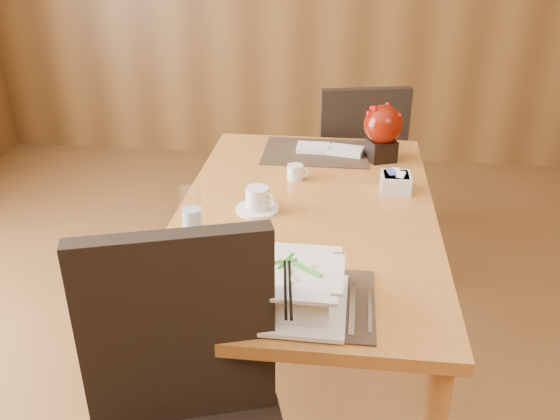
# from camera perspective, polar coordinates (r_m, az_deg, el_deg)

# --- Properties ---
(dining_table) EXTENTS (0.90, 1.50, 0.75)m
(dining_table) POSITION_cam_1_polar(r_m,az_deg,el_deg) (2.13, 2.47, -2.28)
(dining_table) COLOR #B47132
(dining_table) RESTS_ON ground
(placemat_near) EXTENTS (0.45, 0.33, 0.01)m
(placemat_near) POSITION_cam_1_polar(r_m,az_deg,el_deg) (1.61, 1.01, -8.65)
(placemat_near) COLOR black
(placemat_near) RESTS_ON dining_table
(placemat_far) EXTENTS (0.45, 0.33, 0.01)m
(placemat_far) POSITION_cam_1_polar(r_m,az_deg,el_deg) (2.58, 3.46, 5.58)
(placemat_far) COLOR black
(placemat_far) RESTS_ON dining_table
(soup_setting) EXTENTS (0.29, 0.29, 0.12)m
(soup_setting) POSITION_cam_1_polar(r_m,az_deg,el_deg) (1.56, 1.13, -7.57)
(soup_setting) COLOR silver
(soup_setting) RESTS_ON dining_table
(coffee_cup) EXTENTS (0.15, 0.15, 0.09)m
(coffee_cup) POSITION_cam_1_polar(r_m,az_deg,el_deg) (2.06, -2.20, 0.91)
(coffee_cup) COLOR silver
(coffee_cup) RESTS_ON dining_table
(water_glass) EXTENTS (0.08, 0.08, 0.16)m
(water_glass) POSITION_cam_1_polar(r_m,az_deg,el_deg) (1.92, -8.53, -0.07)
(water_glass) COLOR white
(water_glass) RESTS_ON dining_table
(creamer_jug) EXTENTS (0.09, 0.09, 0.06)m
(creamer_jug) POSITION_cam_1_polar(r_m,az_deg,el_deg) (2.31, 1.46, 3.67)
(creamer_jug) COLOR silver
(creamer_jug) RESTS_ON dining_table
(sugar_caddy) EXTENTS (0.11, 0.11, 0.07)m
(sugar_caddy) POSITION_cam_1_polar(r_m,az_deg,el_deg) (2.25, 11.06, 2.62)
(sugar_caddy) COLOR silver
(sugar_caddy) RESTS_ON dining_table
(berry_decor) EXTENTS (0.16, 0.16, 0.24)m
(berry_decor) POSITION_cam_1_polar(r_m,az_deg,el_deg) (2.49, 9.85, 7.65)
(berry_decor) COLOR black
(berry_decor) RESTS_ON dining_table
(napkins_far) EXTENTS (0.30, 0.14, 0.03)m
(napkins_far) POSITION_cam_1_polar(r_m,az_deg,el_deg) (2.58, 5.02, 5.83)
(napkins_far) COLOR silver
(napkins_far) RESTS_ON dining_table
(bread_plate) EXTENTS (0.16, 0.16, 0.01)m
(bread_plate) POSITION_cam_1_polar(r_m,az_deg,el_deg) (1.63, -9.55, -8.64)
(bread_plate) COLOR silver
(bread_plate) RESTS_ON dining_table
(far_chair) EXTENTS (0.53, 0.53, 0.96)m
(far_chair) POSITION_cam_1_polar(r_m,az_deg,el_deg) (3.05, 7.35, 4.50)
(far_chair) COLOR black
(far_chair) RESTS_ON ground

